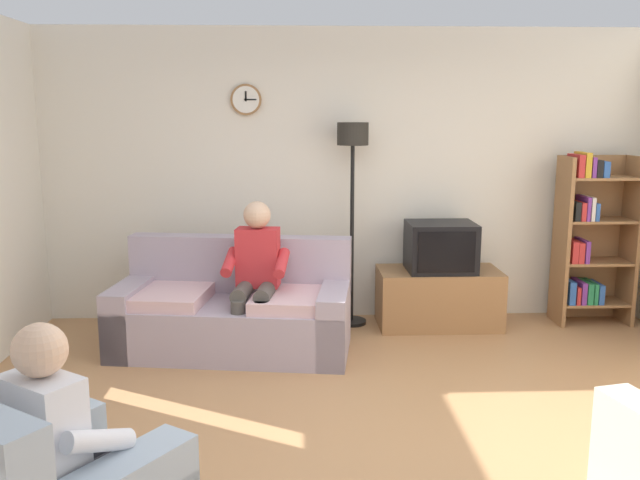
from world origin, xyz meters
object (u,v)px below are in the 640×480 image
(tv, at_px, (441,247))
(person_in_left_armchair, at_px, (65,436))
(floor_lamp, at_px, (353,168))
(bookshelf, at_px, (589,237))
(person_on_couch, at_px, (256,270))
(couch, at_px, (233,313))
(tv_stand, at_px, (438,298))

(tv, xyz_separation_m, person_in_left_armchair, (-2.29, -3.23, -0.14))
(person_in_left_armchair, bearing_deg, floor_lamp, 66.00)
(bookshelf, bearing_deg, person_on_couch, -166.28)
(floor_lamp, bearing_deg, bookshelf, -0.79)
(person_on_couch, bearing_deg, tv, 21.62)
(person_in_left_armchair, bearing_deg, couch, 80.29)
(floor_lamp, bearing_deg, tv, -8.85)
(floor_lamp, bearing_deg, couch, -147.44)
(tv, distance_m, floor_lamp, 1.07)
(bookshelf, distance_m, person_in_left_armchair, 4.97)
(floor_lamp, height_order, person_in_left_armchair, floor_lamp)
(bookshelf, bearing_deg, tv_stand, -177.18)
(tv_stand, height_order, person_in_left_armchair, person_in_left_armchair)
(tv, bearing_deg, person_in_left_armchair, -125.27)
(couch, relative_size, bookshelf, 1.26)
(bookshelf, height_order, floor_lamp, floor_lamp)
(tv, xyz_separation_m, person_on_couch, (-1.63, -0.65, -0.05))
(tv, bearing_deg, bookshelf, 3.82)
(tv, distance_m, person_in_left_armchair, 3.96)
(tv_stand, distance_m, floor_lamp, 1.43)
(tv_stand, xyz_separation_m, floor_lamp, (-0.79, 0.10, 1.19))
(tv, bearing_deg, couch, -163.63)
(tv_stand, relative_size, floor_lamp, 0.59)
(tv_stand, xyz_separation_m, bookshelf, (1.40, 0.07, 0.54))
(couch, height_order, floor_lamp, floor_lamp)
(floor_lamp, xyz_separation_m, person_on_couch, (-0.84, -0.77, -0.75))
(person_on_couch, relative_size, person_in_left_armchair, 1.11)
(tv, relative_size, bookshelf, 0.38)
(tv_stand, height_order, bookshelf, bookshelf)
(person_in_left_armchair, bearing_deg, tv_stand, 54.93)
(floor_lamp, relative_size, person_in_left_armchair, 1.65)
(tv_stand, bearing_deg, floor_lamp, 172.88)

